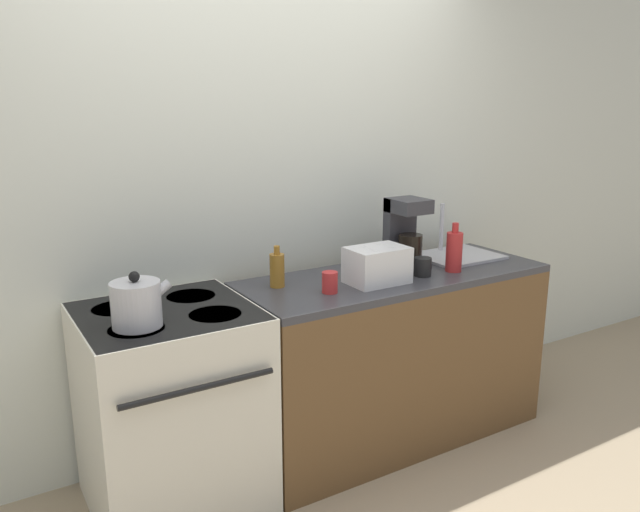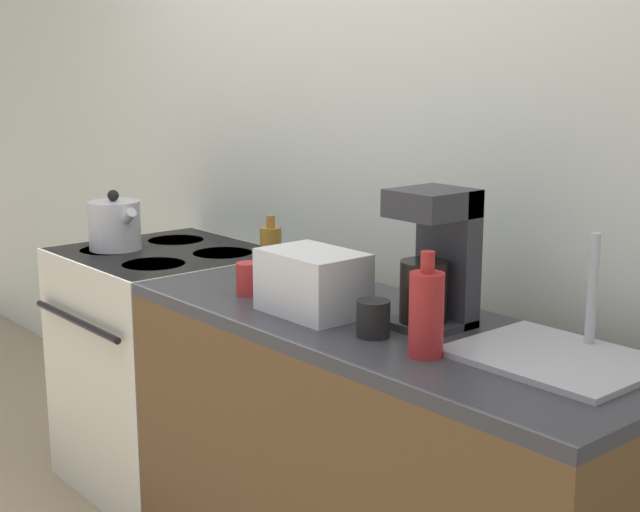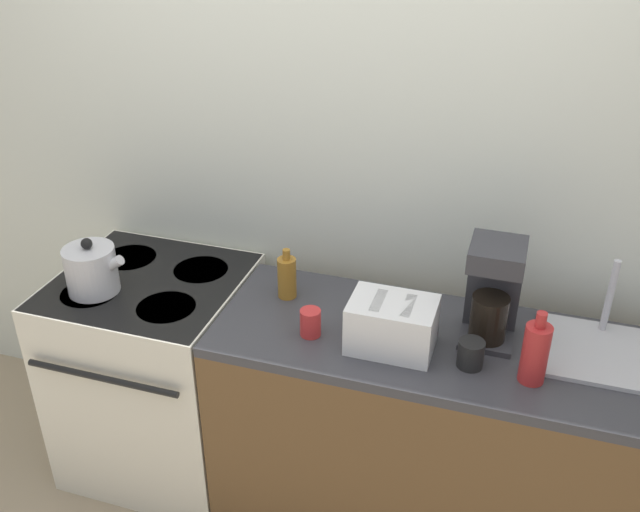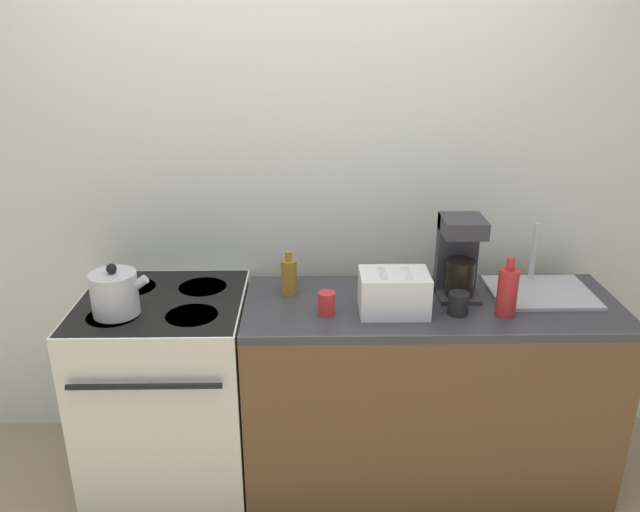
% 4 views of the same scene
% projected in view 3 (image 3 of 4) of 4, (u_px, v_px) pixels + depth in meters
% --- Properties ---
extents(wall_back, '(8.00, 0.05, 2.60)m').
position_uv_depth(wall_back, '(325.00, 161.00, 2.68)').
color(wall_back, silver).
rests_on(wall_back, ground_plane).
extents(stove, '(0.71, 0.71, 0.89)m').
position_uv_depth(stove, '(159.00, 370.00, 2.93)').
color(stove, silver).
rests_on(stove, ground_plane).
extents(counter_block, '(1.59, 0.59, 0.89)m').
position_uv_depth(counter_block, '(438.00, 441.00, 2.59)').
color(counter_block, brown).
rests_on(counter_block, ground_plane).
extents(kettle, '(0.24, 0.19, 0.22)m').
position_uv_depth(kettle, '(92.00, 270.00, 2.61)').
color(kettle, silver).
rests_on(kettle, stove).
extents(toaster, '(0.28, 0.20, 0.17)m').
position_uv_depth(toaster, '(392.00, 325.00, 2.31)').
color(toaster, white).
rests_on(toaster, counter_block).
extents(coffee_maker, '(0.17, 0.19, 0.36)m').
position_uv_depth(coffee_maker, '(493.00, 289.00, 2.32)').
color(coffee_maker, '#333338').
rests_on(coffee_maker, counter_block).
extents(sink_tray, '(0.43, 0.35, 0.28)m').
position_uv_depth(sink_tray, '(603.00, 350.00, 2.31)').
color(sink_tray, '#B7B7BC').
rests_on(sink_tray, counter_block).
extents(bottle_red, '(0.08, 0.08, 0.25)m').
position_uv_depth(bottle_red, '(535.00, 353.00, 2.15)').
color(bottle_red, '#B72828').
rests_on(bottle_red, counter_block).
extents(bottle_amber, '(0.07, 0.07, 0.19)m').
position_uv_depth(bottle_amber, '(287.00, 277.00, 2.58)').
color(bottle_amber, '#9E6B23').
rests_on(bottle_amber, counter_block).
extents(cup_red, '(0.07, 0.07, 0.10)m').
position_uv_depth(cup_red, '(310.00, 323.00, 2.39)').
color(cup_red, red).
rests_on(cup_red, counter_block).
extents(cup_black, '(0.08, 0.08, 0.09)m').
position_uv_depth(cup_black, '(471.00, 354.00, 2.24)').
color(cup_black, black).
rests_on(cup_black, counter_block).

